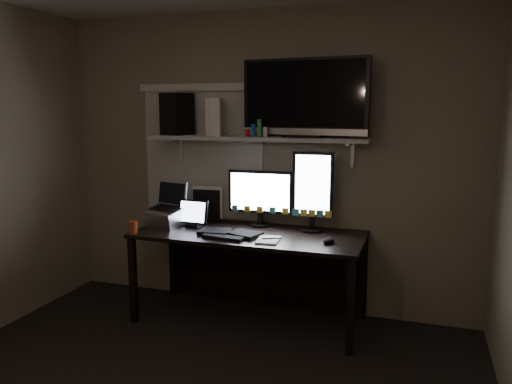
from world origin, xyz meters
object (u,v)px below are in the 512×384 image
at_px(tablet, 193,213).
at_px(laptop, 166,205).
at_px(monitor_portrait, 313,191).
at_px(tv, 305,98).
at_px(speaker, 177,114).
at_px(monitor_landscape, 260,198).
at_px(mouse, 329,241).
at_px(keyboard, 230,233).
at_px(cup, 133,227).
at_px(desk, 254,250).
at_px(game_console, 217,117).

height_order(tablet, laptop, laptop).
height_order(monitor_portrait, tablet, monitor_portrait).
bearing_deg(laptop, tv, 24.18).
bearing_deg(speaker, monitor_portrait, 14.62).
distance_m(monitor_landscape, tv, 0.90).
bearing_deg(mouse, keyboard, -160.28).
distance_m(mouse, tv, 1.11).
bearing_deg(laptop, monitor_landscape, 32.27).
xyz_separation_m(mouse, laptop, (-1.39, 0.12, 0.16)).
distance_m(monitor_portrait, laptop, 1.22).
height_order(tv, speaker, tv).
distance_m(monitor_portrait, keyboard, 0.74).
xyz_separation_m(monitor_portrait, cup, (-1.32, -0.53, -0.27)).
xyz_separation_m(monitor_portrait, tablet, (-0.96, -0.19, -0.21)).
xyz_separation_m(monitor_portrait, keyboard, (-0.58, -0.32, -0.31)).
relative_size(monitor_portrait, laptop, 1.82).
bearing_deg(speaker, keyboard, -13.89).
bearing_deg(desk, monitor_portrait, 11.01).
distance_m(laptop, game_console, 0.84).
relative_size(monitor_portrait, speaker, 1.86).
height_order(tablet, cup, tablet).
bearing_deg(keyboard, game_console, 132.60).
bearing_deg(game_console, keyboard, -70.45).
bearing_deg(mouse, speaker, -173.26).
xyz_separation_m(desk, speaker, (-0.71, 0.08, 1.10)).
bearing_deg(keyboard, tablet, 166.44).
bearing_deg(desk, keyboard, -117.10).
bearing_deg(monitor_landscape, monitor_portrait, -6.44).
height_order(desk, tablet, tablet).
bearing_deg(monitor_landscape, laptop, -164.70).
relative_size(desk, speaker, 5.16).
relative_size(monitor_landscape, game_console, 1.80).
relative_size(monitor_landscape, speaker, 1.56).
height_order(mouse, laptop, laptop).
relative_size(tablet, tv, 0.27).
height_order(tablet, game_console, game_console).
bearing_deg(desk, monitor_landscape, 81.96).
bearing_deg(monitor_portrait, monitor_landscape, 174.74).
xyz_separation_m(desk, cup, (-0.85, -0.44, 0.23)).
distance_m(game_console, speaker, 0.36).
distance_m(monitor_portrait, cup, 1.44).
bearing_deg(mouse, monitor_portrait, 140.63).
relative_size(mouse, cup, 1.12).
distance_m(desk, keyboard, 0.32).
bearing_deg(monitor_landscape, desk, -100.48).
distance_m(keyboard, speaker, 1.13).
bearing_deg(cup, mouse, 7.69).
distance_m(monitor_landscape, laptop, 0.79).
height_order(monitor_landscape, cup, monitor_landscape).
xyz_separation_m(desk, tablet, (-0.49, -0.10, 0.29)).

